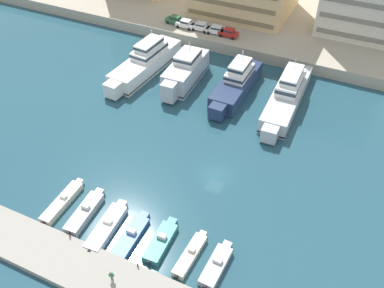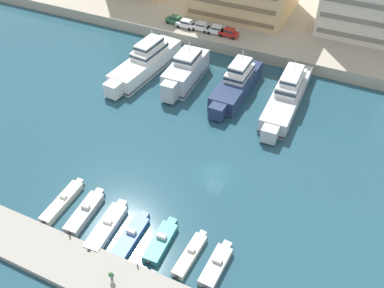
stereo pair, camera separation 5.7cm
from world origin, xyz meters
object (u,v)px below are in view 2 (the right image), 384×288
object	(u,v)px
car_white_center_left	(216,30)
pedestrian_mid_deck	(111,275)
motorboat_grey_left	(85,212)
yacht_silver_left	(185,72)
motorboat_cream_far_left	(63,201)
car_white_mid_left	(201,26)
yacht_white_far_left	(146,62)
motorboat_white_mid_left	(107,227)
car_green_far_left	(175,19)
motorboat_grey_mid_right	(216,265)
yacht_silver_center_left	(287,95)
motorboat_cream_center_right	(190,254)
yacht_navy_mid_left	(236,83)
car_white_left	(186,24)
motorboat_blue_center_left	(131,236)
motorboat_teal_center	(161,241)
car_red_center	(229,32)

from	to	relation	value
car_white_center_left	pedestrian_mid_deck	world-z (taller)	car_white_center_left
motorboat_grey_left	yacht_silver_left	bearing A→B (deg)	93.03
motorboat_cream_far_left	car_white_mid_left	size ratio (longest dim) A/B	2.08
yacht_white_far_left	car_white_mid_left	distance (m)	16.58
motorboat_white_mid_left	motorboat_cream_far_left	bearing A→B (deg)	172.89
motorboat_white_mid_left	car_green_far_left	xyz separation A→B (m)	(-16.29, 51.75, 2.81)
motorboat_grey_left	motorboat_grey_mid_right	xyz separation A→B (m)	(18.97, 0.03, -0.05)
yacht_silver_left	yacht_silver_center_left	bearing A→B (deg)	3.81
motorboat_cream_center_right	car_green_far_left	distance (m)	58.09
yacht_navy_mid_left	motorboat_grey_mid_right	bearing A→B (deg)	-72.72
yacht_silver_left	car_white_center_left	world-z (taller)	yacht_silver_left
motorboat_grey_mid_right	car_white_left	size ratio (longest dim) A/B	1.70
yacht_silver_left	motorboat_blue_center_left	distance (m)	36.24
motorboat_cream_far_left	motorboat_teal_center	world-z (taller)	motorboat_teal_center
yacht_white_far_left	car_green_far_left	distance (m)	16.62
pedestrian_mid_deck	motorboat_blue_center_left	bearing A→B (deg)	103.16
motorboat_blue_center_left	motorboat_cream_center_right	xyz separation A→B (m)	(8.06, 0.73, 0.06)
motorboat_cream_far_left	yacht_white_far_left	bearing A→B (deg)	100.77
yacht_navy_mid_left	car_red_center	xyz separation A→B (m)	(-7.53, 15.18, 1.31)
yacht_white_far_left	motorboat_cream_far_left	world-z (taller)	yacht_white_far_left
motorboat_blue_center_left	motorboat_cream_center_right	distance (m)	8.09
car_green_far_left	car_white_left	size ratio (longest dim) A/B	1.00
motorboat_cream_far_left	motorboat_teal_center	bearing A→B (deg)	0.19
motorboat_white_mid_left	motorboat_teal_center	bearing A→B (deg)	7.94
motorboat_grey_mid_right	motorboat_cream_center_right	bearing A→B (deg)	179.31
motorboat_white_mid_left	motorboat_cream_center_right	bearing A→B (deg)	4.15
motorboat_cream_center_right	car_white_mid_left	distance (m)	54.79
yacht_white_far_left	yacht_silver_left	world-z (taller)	yacht_white_far_left
yacht_white_far_left	yacht_navy_mid_left	xyz separation A→B (m)	(18.44, 0.70, -0.11)
car_white_mid_left	car_green_far_left	bearing A→B (deg)	175.07
motorboat_white_mid_left	yacht_white_far_left	bearing A→B (deg)	112.17
motorboat_cream_far_left	car_white_left	size ratio (longest dim) A/B	2.07
motorboat_cream_far_left	motorboat_white_mid_left	world-z (taller)	motorboat_white_mid_left
yacht_silver_left	yacht_navy_mid_left	distance (m)	9.89
yacht_silver_center_left	motorboat_blue_center_left	world-z (taller)	yacht_silver_center_left
car_white_left	car_red_center	size ratio (longest dim) A/B	1.00
motorboat_teal_center	motorboat_grey_mid_right	bearing A→B (deg)	-1.77
pedestrian_mid_deck	motorboat_cream_far_left	bearing A→B (deg)	150.44
motorboat_grey_mid_right	car_red_center	xyz separation A→B (m)	(-18.48, 50.37, 2.81)
motorboat_white_mid_left	car_white_center_left	world-z (taller)	car_white_center_left
yacht_silver_left	motorboat_grey_left	size ratio (longest dim) A/B	1.87
motorboat_blue_center_left	pedestrian_mid_deck	distance (m)	6.73
yacht_navy_mid_left	car_green_far_left	distance (m)	25.78
yacht_silver_left	car_white_mid_left	distance (m)	16.65
yacht_white_far_left	car_red_center	size ratio (longest dim) A/B	5.23
motorboat_teal_center	car_red_center	size ratio (longest dim) A/B	1.77
motorboat_cream_far_left	car_white_left	xyz separation A→B (m)	(-5.54, 49.97, 2.82)
motorboat_cream_center_right	car_white_center_left	distance (m)	53.51
motorboat_grey_left	motorboat_white_mid_left	size ratio (longest dim) A/B	0.93
yacht_silver_center_left	motorboat_cream_center_right	distance (m)	35.62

